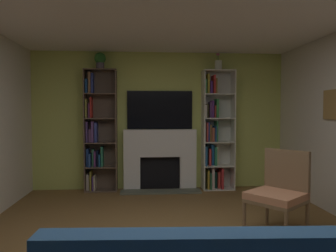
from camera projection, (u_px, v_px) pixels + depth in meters
wall_back_accent at (160, 121)px, 6.15m from camera, size 4.74×0.06×2.52m
fireplace at (160, 158)px, 6.05m from camera, size 1.42×0.50×1.10m
tv at (160, 110)px, 6.08m from camera, size 1.20×0.06×0.70m
bookshelf_left at (97, 133)px, 5.94m from camera, size 0.57×0.28×2.18m
bookshelf_right at (214, 135)px, 6.08m from camera, size 0.57×0.33×2.18m
potted_plant at (100, 60)px, 5.83m from camera, size 0.20×0.20×0.29m
vase_with_flowers at (218, 65)px, 6.01m from camera, size 0.13×0.13×0.31m
armchair at (279, 190)px, 3.85m from camera, size 0.78×0.78×0.97m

